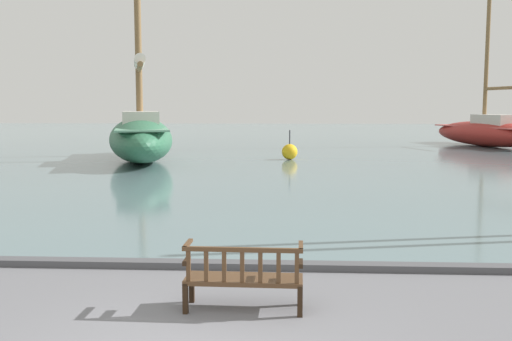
% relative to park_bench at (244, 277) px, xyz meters
% --- Properties ---
extents(harbor_water, '(100.00, 80.00, 0.08)m').
position_rel_park_bench_xyz_m(harbor_water, '(-0.53, 42.15, -0.43)').
color(harbor_water, slate).
rests_on(harbor_water, ground).
extents(quay_edge_kerb, '(40.00, 0.30, 0.12)m').
position_rel_park_bench_xyz_m(quay_edge_kerb, '(-0.53, 2.00, -0.41)').
color(quay_edge_kerb, '#4C4C50').
rests_on(quay_edge_kerb, ground).
extents(park_bench, '(1.61, 0.56, 0.92)m').
position_rel_park_bench_xyz_m(park_bench, '(0.00, 0.00, 0.00)').
color(park_bench, black).
rests_on(park_bench, ground).
extents(sailboat_mid_starboard, '(5.83, 10.79, 13.75)m').
position_rel_park_bench_xyz_m(sailboat_mid_starboard, '(14.09, 31.80, 0.65)').
color(sailboat_mid_starboard, maroon).
rests_on(sailboat_mid_starboard, harbor_water).
extents(sailboat_nearest_port, '(5.79, 11.38, 14.86)m').
position_rel_park_bench_xyz_m(sailboat_nearest_port, '(-6.59, 20.17, 0.97)').
color(sailboat_nearest_port, '#2D6647').
rests_on(sailboat_nearest_port, harbor_water).
extents(channel_buoy, '(0.80, 0.80, 1.50)m').
position_rel_park_bench_xyz_m(channel_buoy, '(0.74, 21.32, 0.01)').
color(channel_buoy, gold).
rests_on(channel_buoy, harbor_water).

